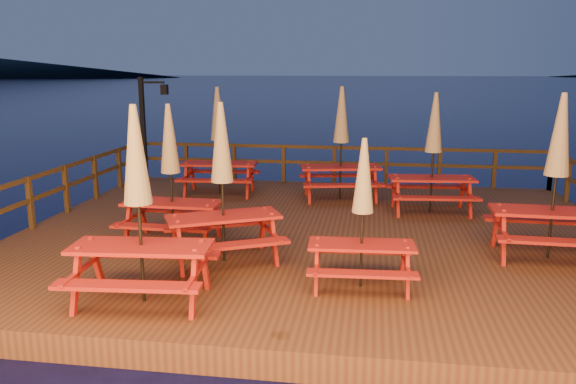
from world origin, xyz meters
name	(u,v)px	position (x,y,z in m)	size (l,w,h in m)	color
ground	(317,250)	(0.00, 0.00, 0.00)	(500.00, 500.00, 0.00)	black
deck	(317,241)	(0.00, 0.00, 0.20)	(12.00, 10.00, 0.40)	#4B2718
deck_piles	(317,264)	(0.00, 0.00, -0.30)	(11.44, 9.44, 1.40)	#342210
railing	(325,178)	(0.00, 1.78, 1.16)	(11.80, 9.75, 1.10)	#342210
lamp_post	(148,119)	(-5.39, 4.55, 2.20)	(0.85, 0.18, 3.00)	black
picnic_table_0	(363,211)	(0.94, -2.83, 1.58)	(1.66, 1.40, 2.27)	#98240D
picnic_table_1	(171,172)	(-2.65, -1.10, 1.76)	(1.86, 1.54, 2.62)	#98240D
picnic_table_2	(341,142)	(0.29, 2.95, 1.86)	(2.25, 1.98, 2.82)	#98240D
picnic_table_3	(556,175)	(4.16, -1.02, 1.89)	(2.05, 1.71, 2.86)	#98240D
picnic_table_4	(218,139)	(-2.89, 3.07, 1.85)	(2.05, 1.73, 2.78)	#98240D
picnic_table_5	(222,181)	(-1.41, -2.03, 1.81)	(2.40, 2.25, 2.72)	#98240D
picnic_table_6	(433,151)	(2.42, 1.94, 1.82)	(2.04, 1.73, 2.73)	#98240D
picnic_table_7	(138,202)	(-2.10, -3.85, 1.85)	(2.08, 1.76, 2.79)	#98240D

